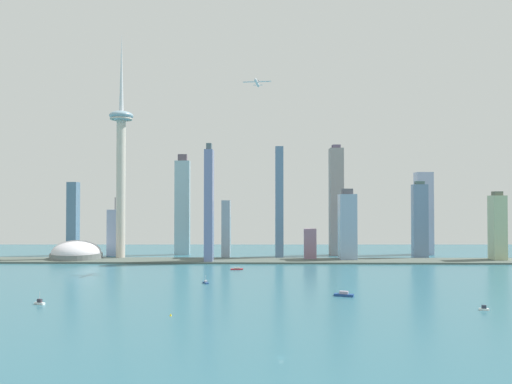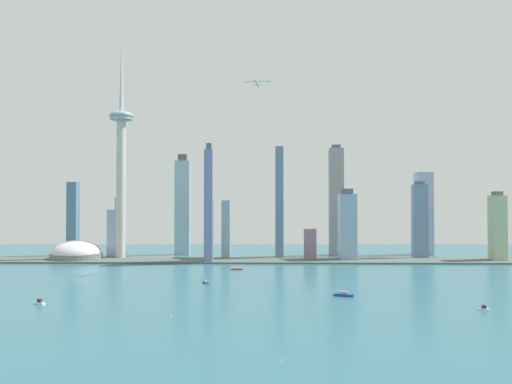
# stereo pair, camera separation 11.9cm
# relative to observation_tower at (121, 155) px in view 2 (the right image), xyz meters

# --- Properties ---
(ground_plane) EXTENTS (6000.00, 6000.00, 0.00)m
(ground_plane) POSITION_rel_observation_tower_xyz_m (227.12, -468.69, -158.84)
(ground_plane) COLOR #2F6575
(waterfront_pier) EXTENTS (940.86, 61.19, 2.36)m
(waterfront_pier) POSITION_rel_observation_tower_xyz_m (227.12, -28.46, -157.65)
(waterfront_pier) COLOR #4F5B52
(waterfront_pier) RESTS_ON ground
(observation_tower) EXTENTS (36.34, 36.34, 344.28)m
(observation_tower) POSITION_rel_observation_tower_xyz_m (0.00, 0.00, 0.00)
(observation_tower) COLOR beige
(observation_tower) RESTS_ON ground
(stadium_dome) EXTENTS (75.12, 75.12, 38.48)m
(stadium_dome) POSITION_rel_observation_tower_xyz_m (-62.20, -13.52, -149.77)
(stadium_dome) COLOR slate
(stadium_dome) RESTS_ON ground
(skyscraper_0) EXTENTS (21.49, 25.24, 179.51)m
(skyscraper_0) POSITION_rel_observation_tower_xyz_m (335.77, 57.05, -70.86)
(skyscraper_0) COLOR gray
(skyscraper_0) RESTS_ON ground
(skyscraper_1) EXTENTS (12.03, 22.97, 170.46)m
(skyscraper_1) POSITION_rel_observation_tower_xyz_m (139.26, -42.06, -76.47)
(skyscraper_1) COLOR #6978AA
(skyscraper_1) RESTS_ON ground
(skyscraper_2) EXTENTS (19.38, 21.78, 102.06)m
(skyscraper_2) POSITION_rel_observation_tower_xyz_m (560.03, -19.08, -109.70)
(skyscraper_2) COLOR #A9BC93
(skyscraper_2) RESTS_ON ground
(skyscraper_3) EXTENTS (22.65, 13.13, 118.29)m
(skyscraper_3) POSITION_rel_observation_tower_xyz_m (456.66, 12.03, -101.22)
(skyscraper_3) COLOR #617EA0
(skyscraper_3) RESTS_ON ground
(skyscraper_4) EXTENTS (12.75, 26.28, 89.02)m
(skyscraper_4) POSITION_rel_observation_tower_xyz_m (159.75, 13.03, -114.33)
(skyscraper_4) COLOR #8DA3B3
(skyscraper_4) RESTS_ON ground
(skyscraper_5) EXTENTS (15.70, 18.11, 118.82)m
(skyscraper_5) POSITION_rel_observation_tower_xyz_m (-92.31, 50.02, -99.43)
(skyscraper_5) COLOR slate
(skyscraper_5) RESTS_ON ground
(skyscraper_6) EXTENTS (24.76, 27.20, 106.24)m
(skyscraper_6) POSITION_rel_observation_tower_xyz_m (341.73, -13.02, -108.24)
(skyscraper_6) COLOR #8BA7C5
(skyscraper_6) RESTS_ON ground
(skyscraper_7) EXTENTS (26.97, 21.00, 135.56)m
(skyscraper_7) POSITION_rel_observation_tower_xyz_m (481.89, 70.87, -91.06)
(skyscraper_7) COLOR #A5ADCD
(skyscraper_7) RESTS_ON ground
(skyscraper_8) EXTENTS (24.48, 12.39, 165.33)m
(skyscraper_8) POSITION_rel_observation_tower_xyz_m (83.54, 63.75, -79.55)
(skyscraper_8) COLOR #95B9C7
(skyscraper_8) RESTS_ON ground
(skyscraper_9) EXTENTS (12.20, 17.76, 171.62)m
(skyscraper_9) POSITION_rel_observation_tower_xyz_m (241.52, 10.39, -73.03)
(skyscraper_9) COLOR slate
(skyscraper_9) RESTS_ON ground
(skyscraper_10) EXTENTS (17.64, 12.88, 46.74)m
(skyscraper_10) POSITION_rel_observation_tower_xyz_m (286.55, -12.16, -135.47)
(skyscraper_10) COLOR gray
(skyscraper_10) RESTS_ON ground
(skyscraper_11) EXTENTS (23.84, 12.12, 93.79)m
(skyscraper_11) POSITION_rel_observation_tower_xyz_m (-21.30, 42.38, -121.59)
(skyscraper_11) COLOR #93A1C2
(skyscraper_11) RESTS_ON ground
(boat_0) EXTENTS (7.66, 10.98, 8.56)m
(boat_0) POSITION_rel_observation_tower_xyz_m (155.76, -221.21, -157.67)
(boat_0) COLOR navy
(boat_0) RESTS_ON ground
(boat_2) EXTENTS (10.24, 6.44, 10.93)m
(boat_2) POSITION_rel_observation_tower_xyz_m (27.94, -330.37, -157.17)
(boat_2) COLOR white
(boat_2) RESTS_ON ground
(boat_3) EXTENTS (16.17, 7.19, 2.76)m
(boat_3) POSITION_rel_observation_tower_xyz_m (183.13, -114.54, -157.84)
(boat_3) COLOR red
(boat_3) RESTS_ON ground
(boat_4) EXTENTS (7.72, 3.62, 4.17)m
(boat_4) POSITION_rel_observation_tower_xyz_m (393.54, -347.41, -157.35)
(boat_4) COLOR white
(boat_4) RESTS_ON ground
(boat_5) EXTENTS (18.58, 10.79, 4.71)m
(boat_5) POSITION_rel_observation_tower_xyz_m (291.08, -290.53, -157.13)
(boat_5) COLOR navy
(boat_5) RESTS_ON ground
(channel_buoy_0) EXTENTS (1.89, 1.89, 1.84)m
(channel_buoy_0) POSITION_rel_observation_tower_xyz_m (146.67, -370.37, -157.92)
(channel_buoy_0) COLOR yellow
(channel_buoy_0) RESTS_ON ground
(airplane) EXTENTS (36.78, 35.55, 8.38)m
(airplane) POSITION_rel_observation_tower_xyz_m (208.79, -115.63, 81.48)
(airplane) COLOR silver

